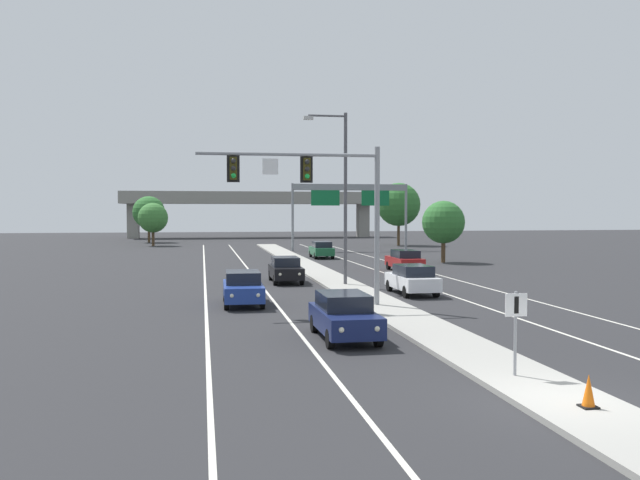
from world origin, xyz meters
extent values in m
plane|color=#28282B|center=(0.00, 0.00, 0.00)|extent=(260.00, 260.00, 0.00)
cube|color=#9E9B93|center=(0.00, 18.00, 0.07)|extent=(2.40, 110.00, 0.15)
cube|color=silver|center=(-4.70, 25.00, 0.00)|extent=(0.14, 100.00, 0.01)
cube|color=silver|center=(4.70, 25.00, 0.00)|extent=(0.14, 100.00, 0.01)
cube|color=silver|center=(-8.00, 25.00, 0.00)|extent=(0.14, 100.00, 0.01)
cube|color=silver|center=(8.00, 25.00, 0.00)|extent=(0.14, 100.00, 0.01)
cylinder|color=gray|center=(-0.28, 15.70, 3.75)|extent=(0.24, 0.24, 7.20)
cylinder|color=gray|center=(-4.35, 15.70, 6.95)|extent=(8.13, 0.16, 0.16)
cube|color=black|center=(-3.53, 15.74, 6.30)|extent=(0.56, 0.06, 1.20)
cube|color=#38330F|center=(-3.53, 15.70, 6.30)|extent=(0.32, 0.32, 1.00)
sphere|color=#282828|center=(-3.53, 15.53, 6.62)|extent=(0.22, 0.22, 0.22)
sphere|color=#282828|center=(-3.53, 15.53, 6.30)|extent=(0.22, 0.22, 0.22)
sphere|color=green|center=(-3.53, 15.53, 5.98)|extent=(0.22, 0.22, 0.22)
cube|color=black|center=(-6.79, 15.74, 6.30)|extent=(0.56, 0.06, 1.20)
cube|color=#38330F|center=(-6.79, 15.70, 6.30)|extent=(0.32, 0.32, 1.00)
sphere|color=#282828|center=(-6.79, 15.53, 6.62)|extent=(0.22, 0.22, 0.22)
sphere|color=#282828|center=(-6.79, 15.53, 6.30)|extent=(0.22, 0.22, 0.22)
sphere|color=green|center=(-6.79, 15.53, 5.98)|extent=(0.22, 0.22, 0.22)
cube|color=white|center=(-5.16, 15.68, 6.40)|extent=(0.70, 0.04, 0.70)
cylinder|color=gray|center=(-0.14, 2.16, 1.25)|extent=(0.08, 0.08, 2.20)
cube|color=white|center=(-0.14, 2.13, 2.00)|extent=(0.60, 0.03, 0.60)
cube|color=black|center=(-0.14, 2.11, 2.00)|extent=(0.12, 0.01, 0.44)
cylinder|color=#4C4C51|center=(0.13, 24.47, 5.15)|extent=(0.20, 0.20, 10.00)
cylinder|color=#4C4C51|center=(-0.97, 24.47, 9.95)|extent=(2.20, 0.12, 0.12)
cube|color=#B7B7B2|center=(-2.07, 24.47, 9.80)|extent=(0.56, 0.28, 0.20)
cube|color=#141E4C|center=(-3.32, 8.55, 0.67)|extent=(1.83, 4.41, 0.70)
cube|color=black|center=(-3.32, 8.77, 1.30)|extent=(1.60, 2.39, 0.56)
sphere|color=#EAE5C6|center=(-2.73, 6.37, 0.72)|extent=(0.18, 0.18, 0.18)
sphere|color=#EAE5C6|center=(-3.88, 6.36, 0.72)|extent=(0.18, 0.18, 0.18)
cylinder|color=black|center=(-2.51, 7.05, 0.32)|extent=(0.22, 0.64, 0.64)
cylinder|color=black|center=(-4.11, 7.04, 0.32)|extent=(0.22, 0.64, 0.64)
cylinder|color=black|center=(-2.53, 10.05, 0.32)|extent=(0.22, 0.64, 0.64)
cylinder|color=black|center=(-4.13, 10.04, 0.32)|extent=(0.22, 0.64, 0.64)
cube|color=navy|center=(-6.27, 17.67, 0.67)|extent=(1.88, 4.43, 0.70)
cube|color=black|center=(-6.27, 17.89, 1.30)|extent=(1.63, 2.41, 0.56)
sphere|color=#EAE5C6|center=(-5.74, 15.48, 0.72)|extent=(0.18, 0.18, 0.18)
sphere|color=#EAE5C6|center=(-6.89, 15.50, 0.72)|extent=(0.18, 0.18, 0.18)
cylinder|color=black|center=(-5.50, 16.15, 0.32)|extent=(0.23, 0.64, 0.64)
cylinder|color=black|center=(-7.10, 16.18, 0.32)|extent=(0.23, 0.64, 0.64)
cylinder|color=black|center=(-5.44, 19.15, 0.32)|extent=(0.23, 0.64, 0.64)
cylinder|color=black|center=(-7.04, 19.18, 0.32)|extent=(0.23, 0.64, 0.64)
cube|color=black|center=(-3.06, 27.24, 0.67)|extent=(1.85, 4.42, 0.70)
cube|color=black|center=(-3.06, 27.46, 1.30)|extent=(1.61, 2.39, 0.56)
sphere|color=#EAE5C6|center=(-2.51, 25.06, 0.72)|extent=(0.18, 0.18, 0.18)
sphere|color=#EAE5C6|center=(-3.66, 25.07, 0.72)|extent=(0.18, 0.18, 0.18)
cylinder|color=black|center=(-2.28, 25.74, 0.32)|extent=(0.23, 0.64, 0.64)
cylinder|color=black|center=(-3.88, 25.75, 0.32)|extent=(0.23, 0.64, 0.64)
cylinder|color=black|center=(-2.25, 28.74, 0.32)|extent=(0.23, 0.64, 0.64)
cylinder|color=black|center=(-3.85, 28.75, 0.32)|extent=(0.23, 0.64, 0.64)
cube|color=silver|center=(2.85, 20.24, 0.67)|extent=(1.84, 4.42, 0.70)
cube|color=black|center=(2.85, 20.02, 1.30)|extent=(1.61, 2.39, 0.56)
sphere|color=#EAE5C6|center=(2.25, 22.42, 0.72)|extent=(0.18, 0.18, 0.18)
sphere|color=#EAE5C6|center=(3.40, 22.43, 0.72)|extent=(0.18, 0.18, 0.18)
cylinder|color=black|center=(2.03, 21.74, 0.32)|extent=(0.23, 0.64, 0.64)
cylinder|color=black|center=(3.63, 21.75, 0.32)|extent=(0.23, 0.64, 0.64)
cylinder|color=black|center=(2.06, 18.74, 0.32)|extent=(0.23, 0.64, 0.64)
cylinder|color=black|center=(3.66, 18.75, 0.32)|extent=(0.23, 0.64, 0.64)
cube|color=maroon|center=(6.54, 33.59, 0.67)|extent=(1.81, 4.40, 0.70)
cube|color=black|center=(6.54, 33.37, 1.30)|extent=(1.59, 2.38, 0.56)
sphere|color=#EAE5C6|center=(5.97, 35.77, 0.72)|extent=(0.18, 0.18, 0.18)
sphere|color=#EAE5C6|center=(7.12, 35.76, 0.72)|extent=(0.18, 0.18, 0.18)
cylinder|color=black|center=(5.75, 35.09, 0.32)|extent=(0.22, 0.64, 0.64)
cylinder|color=black|center=(7.35, 35.08, 0.32)|extent=(0.22, 0.64, 0.64)
cylinder|color=black|center=(5.74, 32.09, 0.32)|extent=(0.22, 0.64, 0.64)
cylinder|color=black|center=(7.34, 32.08, 0.32)|extent=(0.22, 0.64, 0.64)
cube|color=#195633|center=(2.92, 48.25, 0.67)|extent=(1.86, 4.42, 0.70)
cube|color=black|center=(2.92, 48.03, 1.30)|extent=(1.62, 2.40, 0.56)
sphere|color=#EAE5C6|center=(2.37, 50.44, 0.72)|extent=(0.18, 0.18, 0.18)
sphere|color=#EAE5C6|center=(3.53, 50.42, 0.72)|extent=(0.18, 0.18, 0.18)
cylinder|color=black|center=(2.14, 49.76, 0.32)|extent=(0.23, 0.64, 0.64)
cylinder|color=black|center=(3.74, 49.74, 0.32)|extent=(0.23, 0.64, 0.64)
cylinder|color=black|center=(2.10, 46.76, 0.32)|extent=(0.23, 0.64, 0.64)
cylinder|color=black|center=(3.70, 46.74, 0.32)|extent=(0.23, 0.64, 0.64)
cube|color=black|center=(0.12, -0.81, 0.17)|extent=(0.36, 0.36, 0.04)
cone|color=orange|center=(0.12, -0.81, 0.54)|extent=(0.28, 0.28, 0.70)
cylinder|color=gray|center=(1.70, 59.57, 3.75)|extent=(0.28, 0.28, 7.50)
cylinder|color=gray|center=(14.70, 59.57, 3.75)|extent=(0.28, 0.28, 7.50)
cube|color=gray|center=(8.20, 59.57, 7.10)|extent=(13.00, 0.36, 0.70)
cube|color=#0F6033|center=(5.34, 59.37, 5.90)|extent=(3.20, 0.08, 1.70)
cube|color=#0F6033|center=(11.06, 59.37, 5.90)|extent=(3.20, 0.08, 1.70)
cube|color=gray|center=(0.00, 98.98, 6.20)|extent=(42.40, 6.40, 1.10)
cube|color=gray|center=(0.00, 95.98, 7.20)|extent=(42.40, 0.36, 0.90)
cube|color=gray|center=(-19.20, 98.98, 2.83)|extent=(1.80, 2.40, 5.65)
cube|color=gray|center=(19.20, 98.98, 2.83)|extent=(1.80, 2.40, 5.65)
cylinder|color=#4C3823|center=(16.84, 69.64, 1.53)|extent=(0.36, 0.36, 3.05)
sphere|color=#2D6B2D|center=(16.84, 69.64, 5.28)|extent=(5.58, 5.58, 5.58)
cylinder|color=#4C3823|center=(12.33, 41.10, 1.01)|extent=(0.36, 0.36, 2.01)
sphere|color=#2D6B2D|center=(12.33, 41.10, 3.49)|extent=(3.68, 3.68, 3.68)
cylinder|color=#4C3823|center=(-14.31, 73.77, 1.04)|extent=(0.36, 0.36, 2.07)
sphere|color=#387533|center=(-14.31, 73.77, 3.59)|extent=(3.79, 3.79, 3.79)
cylinder|color=#4C3823|center=(-15.57, 83.70, 1.24)|extent=(0.36, 0.36, 2.48)
sphere|color=#2D6B2D|center=(-15.57, 83.70, 4.29)|extent=(4.53, 4.53, 4.53)
camera|label=1|loc=(-8.15, -14.07, 4.43)|focal=37.79mm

